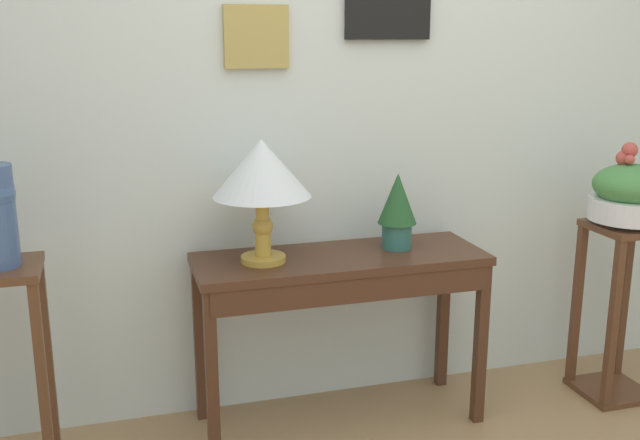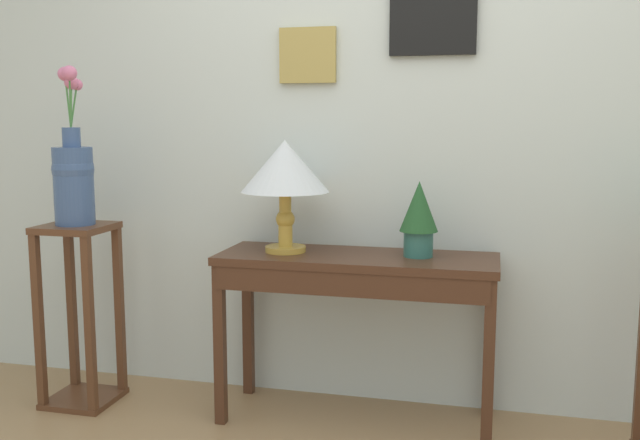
% 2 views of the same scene
% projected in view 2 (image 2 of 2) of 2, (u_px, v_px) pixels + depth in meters
% --- Properties ---
extents(back_wall_with_art, '(9.00, 0.13, 2.80)m').
position_uv_depth(back_wall_with_art, '(402.00, 101.00, 3.17)').
color(back_wall_with_art, silver).
rests_on(back_wall_with_art, ground).
extents(console_table, '(1.19, 0.42, 0.74)m').
position_uv_depth(console_table, '(356.00, 280.00, 3.00)').
color(console_table, '#472819').
rests_on(console_table, ground).
extents(table_lamp, '(0.38, 0.38, 0.49)m').
position_uv_depth(table_lamp, '(285.00, 170.00, 3.04)').
color(table_lamp, gold).
rests_on(table_lamp, console_table).
extents(potted_plant_on_console, '(0.16, 0.16, 0.32)m').
position_uv_depth(potted_plant_on_console, '(419.00, 215.00, 2.95)').
color(potted_plant_on_console, '#2D665B').
rests_on(potted_plant_on_console, console_table).
extents(pedestal_stand_left, '(0.30, 0.30, 0.85)m').
position_uv_depth(pedestal_stand_left, '(80.00, 315.00, 3.25)').
color(pedestal_stand_left, '#56331E').
rests_on(pedestal_stand_left, ground).
extents(flower_vase_tall_left, '(0.19, 0.20, 0.71)m').
position_uv_depth(flower_vase_tall_left, '(73.00, 173.00, 3.16)').
color(flower_vase_tall_left, '#3D5684').
rests_on(flower_vase_tall_left, pedestal_stand_left).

